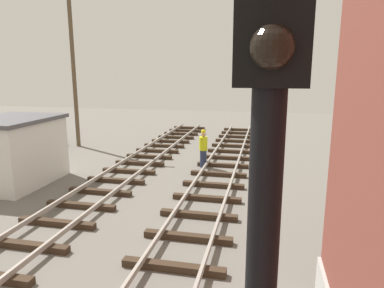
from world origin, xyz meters
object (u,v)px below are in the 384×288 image
(signal_mast, at_px, (262,270))
(utility_pole_far, at_px, (73,68))
(track_worker_foreground, at_px, (203,149))
(control_hut, at_px, (13,151))
(parked_car_blue, at_px, (23,131))

(signal_mast, relative_size, utility_pole_far, 0.62)
(track_worker_foreground, bearing_deg, utility_pole_far, 159.83)
(signal_mast, height_order, control_hut, signal_mast)
(signal_mast, height_order, utility_pole_far, utility_pole_far)
(signal_mast, distance_m, track_worker_foreground, 14.87)
(signal_mast, height_order, parked_car_blue, signal_mast)
(control_hut, distance_m, utility_pole_far, 8.08)
(utility_pole_far, xyz_separation_m, track_worker_foreground, (8.50, -3.12, -3.84))
(parked_car_blue, bearing_deg, track_worker_foreground, -12.48)
(utility_pole_far, distance_m, track_worker_foreground, 9.83)
(utility_pole_far, relative_size, track_worker_foreground, 4.89)
(control_hut, relative_size, parked_car_blue, 0.90)
(parked_car_blue, distance_m, track_worker_foreground, 12.30)
(parked_car_blue, bearing_deg, control_hut, -54.75)
(control_hut, relative_size, utility_pole_far, 0.42)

